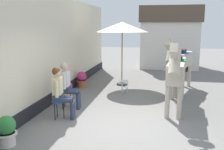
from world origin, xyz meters
TOP-DOWN VIEW (x-y plane):
  - ground_plane at (0.00, 3.00)m, footprint 40.00×40.00m
  - pub_facade_wall at (-2.55, 1.50)m, footprint 0.34×14.00m
  - distant_cottage at (1.40, 9.70)m, footprint 3.40×2.60m
  - seated_visitor_near at (-1.60, 0.26)m, footprint 0.61×0.49m
  - seated_visitor_far at (-1.72, 1.13)m, footprint 0.61×0.49m
  - saddled_horse_near at (1.41, 1.66)m, footprint 0.68×2.99m
  - saddled_horse_far at (1.63, 3.77)m, footprint 1.19×2.89m
  - flower_planter_nearest at (-2.11, -1.44)m, footprint 0.43×0.43m
  - flower_planter_inner_far at (-2.11, 2.04)m, footprint 0.43×0.43m
  - flower_planter_farthest at (-2.13, 3.78)m, footprint 0.43×0.43m
  - cafe_parasol at (-0.61, 4.52)m, footprint 2.10×2.10m
  - spare_stool_white at (-0.34, 3.23)m, footprint 0.32×0.32m

SIDE VIEW (x-z plane):
  - ground_plane at x=0.00m, z-range 0.00..0.00m
  - flower_planter_nearest at x=-2.11m, z-range 0.01..0.65m
  - flower_planter_inner_far at x=-2.11m, z-range 0.01..0.65m
  - flower_planter_farthest at x=-2.13m, z-range 0.01..0.65m
  - spare_stool_white at x=-0.34m, z-range 0.17..0.63m
  - seated_visitor_near at x=-1.60m, z-range 0.08..1.47m
  - seated_visitor_far at x=-1.72m, z-range 0.08..1.47m
  - saddled_horse_near at x=1.41m, z-range 0.13..2.19m
  - saddled_horse_far at x=1.63m, z-range 0.13..2.19m
  - pub_facade_wall at x=-2.55m, z-range -0.16..3.24m
  - distant_cottage at x=1.40m, z-range 0.05..3.55m
  - cafe_parasol at x=-0.61m, z-range 1.07..3.65m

